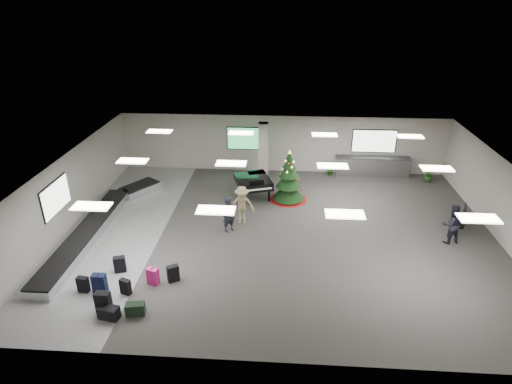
# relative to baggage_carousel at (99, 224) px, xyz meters

# --- Properties ---
(ground) EXTENTS (18.00, 18.00, 0.00)m
(ground) POSITION_rel_baggage_carousel_xyz_m (7.84, 0.08, -0.21)
(ground) COLOR #3D3A37
(ground) RESTS_ON ground
(room_envelope) EXTENTS (18.02, 14.02, 3.21)m
(room_envelope) POSITION_rel_baggage_carousel_xyz_m (7.46, 0.75, 2.12)
(room_envelope) COLOR #B1AEA2
(room_envelope) RESTS_ON ground
(baggage_carousel) EXTENTS (2.28, 9.71, 0.43)m
(baggage_carousel) POSITION_rel_baggage_carousel_xyz_m (0.00, 0.00, 0.00)
(baggage_carousel) COLOR silver
(baggage_carousel) RESTS_ON ground
(service_counter) EXTENTS (4.05, 0.65, 1.08)m
(service_counter) POSITION_rel_baggage_carousel_xyz_m (12.84, 6.73, 0.33)
(service_counter) COLOR silver
(service_counter) RESTS_ON ground
(suitcase_0) EXTENTS (0.49, 0.28, 0.77)m
(suitcase_0) POSITION_rel_baggage_carousel_xyz_m (2.31, -5.20, 0.16)
(suitcase_0) COLOR black
(suitcase_0) RESTS_ON ground
(suitcase_1) EXTENTS (0.41, 0.31, 0.58)m
(suitcase_1) POSITION_rel_baggage_carousel_xyz_m (2.69, -4.27, 0.07)
(suitcase_1) COLOR black
(suitcase_1) RESTS_ON ground
(pink_suitcase) EXTENTS (0.45, 0.33, 0.65)m
(pink_suitcase) POSITION_rel_baggage_carousel_xyz_m (3.46, -3.68, 0.10)
(pink_suitcase) COLOR #D11B73
(pink_suitcase) RESTS_ON ground
(suitcase_3) EXTENTS (0.47, 0.40, 0.64)m
(suitcase_3) POSITION_rel_baggage_carousel_xyz_m (4.13, -3.45, 0.10)
(suitcase_3) COLOR black
(suitcase_3) RESTS_ON ground
(navy_suitcase) EXTENTS (0.46, 0.27, 0.73)m
(navy_suitcase) POSITION_rel_baggage_carousel_xyz_m (1.79, -4.25, 0.14)
(navy_suitcase) COLOR black
(navy_suitcase) RESTS_ON ground
(suitcase_5) EXTENTS (0.41, 0.26, 0.59)m
(suitcase_5) POSITION_rel_baggage_carousel_xyz_m (1.21, -4.25, 0.08)
(suitcase_5) COLOR black
(suitcase_5) RESTS_ON ground
(green_duffel) EXTENTS (0.64, 0.40, 0.42)m
(green_duffel) POSITION_rel_baggage_carousel_xyz_m (3.34, -5.24, -0.01)
(green_duffel) COLOR black
(green_duffel) RESTS_ON ground
(suitcase_8) EXTENTS (0.47, 0.36, 0.64)m
(suitcase_8) POSITION_rel_baggage_carousel_xyz_m (2.05, -3.04, 0.10)
(suitcase_8) COLOR black
(suitcase_8) RESTS_ON ground
(black_duffel) EXTENTS (0.70, 0.47, 0.44)m
(black_duffel) POSITION_rel_baggage_carousel_xyz_m (2.57, -5.48, -0.00)
(black_duffel) COLOR black
(black_duffel) RESTS_ON ground
(christmas_tree) EXTENTS (1.82, 1.82, 2.60)m
(christmas_tree) POSITION_rel_baggage_carousel_xyz_m (8.20, 3.36, 0.68)
(christmas_tree) COLOR maroon
(christmas_tree) RESTS_ON ground
(grand_piano) EXTENTS (2.11, 2.42, 1.17)m
(grand_piano) POSITION_rel_baggage_carousel_xyz_m (6.47, 3.55, 0.62)
(grand_piano) COLOR black
(grand_piano) RESTS_ON ground
(bench) EXTENTS (1.01, 1.57, 0.95)m
(bench) POSITION_rel_baggage_carousel_xyz_m (15.58, 1.03, 0.32)
(bench) COLOR black
(bench) RESTS_ON ground
(traveler_a) EXTENTS (0.69, 0.64, 1.59)m
(traveler_a) POSITION_rel_baggage_carousel_xyz_m (5.68, 0.15, 0.58)
(traveler_a) COLOR black
(traveler_a) RESTS_ON ground
(traveler_b) EXTENTS (1.13, 0.65, 1.73)m
(traveler_b) POSITION_rel_baggage_carousel_xyz_m (6.16, 0.93, 0.65)
(traveler_b) COLOR #9B8E60
(traveler_b) RESTS_ON ground
(traveler_bench) EXTENTS (0.96, 0.83, 1.69)m
(traveler_bench) POSITION_rel_baggage_carousel_xyz_m (14.75, -0.15, 0.63)
(traveler_bench) COLOR black
(traveler_bench) RESTS_ON ground
(potted_plant_left) EXTENTS (0.53, 0.49, 0.77)m
(potted_plant_left) POSITION_rel_baggage_carousel_xyz_m (10.58, 6.54, 0.17)
(potted_plant_left) COLOR #1A3F14
(potted_plant_left) RESTS_ON ground
(potted_plant_right) EXTENTS (0.56, 0.56, 0.86)m
(potted_plant_right) POSITION_rel_baggage_carousel_xyz_m (15.75, 6.11, 0.22)
(potted_plant_right) COLOR #1A3F14
(potted_plant_right) RESTS_ON ground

